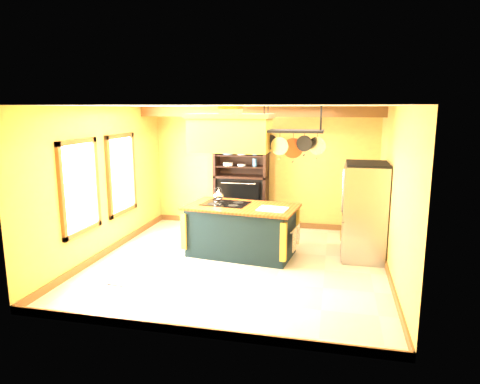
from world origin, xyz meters
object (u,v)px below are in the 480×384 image
at_px(refrigerator, 364,214).
at_px(range_hood, 231,132).
at_px(hutch, 242,192).
at_px(pot_rack, 293,137).
at_px(kitchen_island, 241,230).

bearing_deg(refrigerator, range_hood, -173.39).
xyz_separation_m(range_hood, hutch, (-0.20, 1.80, -1.43)).
height_order(pot_rack, hutch, pot_rack).
relative_size(range_hood, hutch, 0.71).
xyz_separation_m(pot_rack, hutch, (-1.30, 1.78, -1.35)).
relative_size(pot_rack, refrigerator, 0.66).
relative_size(refrigerator, hutch, 0.82).
height_order(range_hood, pot_rack, same).
bearing_deg(hutch, range_hood, -83.76).
xyz_separation_m(range_hood, refrigerator, (2.37, 0.27, -1.43)).
height_order(kitchen_island, pot_rack, pot_rack).
bearing_deg(kitchen_island, refrigerator, 14.32).
xyz_separation_m(refrigerator, hutch, (-2.56, 1.52, -0.00)).
relative_size(kitchen_island, refrigerator, 1.25).
distance_m(pot_rack, refrigerator, 1.87).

